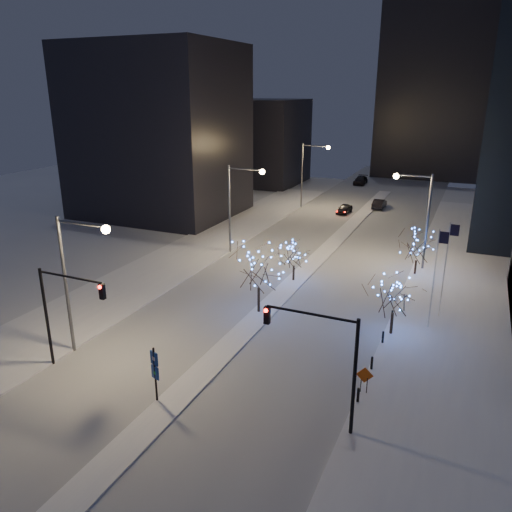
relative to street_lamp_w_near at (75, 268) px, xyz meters
The scene contains 25 objects.
ground 11.23m from the street_lamp_w_near, 12.61° to the right, with size 160.00×160.00×0.00m, color silver.
road 34.80m from the street_lamp_w_near, 74.85° to the left, with size 20.00×130.00×0.02m, color #B2B8C2.
median 30.09m from the street_lamp_w_near, 72.30° to the left, with size 2.00×80.00×0.15m, color white.
east_sidewalk 30.63m from the street_lamp_w_near, 36.94° to the left, with size 10.00×90.00×0.15m, color white.
west_sidewalk 19.77m from the street_lamp_w_near, 105.71° to the left, with size 8.00×90.00×0.15m, color white.
filler_west_near 42.87m from the street_lamp_w_near, 116.64° to the left, with size 22.00×18.00×24.00m, color black.
filler_west_far 70.12m from the street_lamp_w_near, 104.09° to the left, with size 18.00×16.00×16.00m, color black.
horizon_block 92.38m from the street_lamp_w_near, 80.58° to the left, with size 24.00×14.00×42.00m, color black.
street_lamp_w_near is the anchor object (origin of this frame).
street_lamp_w_mid 25.00m from the street_lamp_w_near, 90.00° to the left, with size 4.40×0.56×10.00m.
street_lamp_w_far 50.00m from the street_lamp_w_near, 90.00° to the left, with size 4.40×0.56×10.00m.
street_lamp_east 33.85m from the street_lamp_w_near, 55.81° to the left, with size 3.90×0.56×10.00m.
traffic_signal_west 2.70m from the street_lamp_w_near, 76.04° to the right, with size 5.26×0.43×7.00m.
traffic_signal_east 17.99m from the street_lamp_w_near, ahead, with size 5.26×0.43×7.00m.
flagpoles 27.07m from the street_lamp_w_near, 34.36° to the left, with size 1.35×2.60×8.00m.
bollards 21.57m from the street_lamp_w_near, 22.69° to the left, with size 0.16×12.16×0.90m.
car_near 49.54m from the street_lamp_w_near, 82.73° to the left, with size 1.65×4.10×1.40m, color black.
car_mid 55.59m from the street_lamp_w_near, 79.12° to the left, with size 1.58×4.54×1.49m, color black.
car_far 74.11m from the street_lamp_w_near, 87.64° to the left, with size 2.17×5.33×1.55m, color black.
holiday_tree_median_near 14.37m from the street_lamp_w_near, 52.71° to the left, with size 5.17×5.17×5.94m.
holiday_tree_median_far 21.53m from the street_lamp_w_near, 65.63° to the left, with size 3.40×3.40×4.14m.
holiday_tree_plaza_near 22.97m from the street_lamp_w_near, 31.21° to the left, with size 4.66×4.66×4.65m.
holiday_tree_plaza_far 32.60m from the street_lamp_w_near, 53.15° to the left, with size 4.54×4.54×4.61m.
wayfinding_sign 9.49m from the street_lamp_w_near, 19.09° to the right, with size 0.64×0.29×3.68m.
construction_sign 20.19m from the street_lamp_w_near, ahead, with size 1.06×0.19×1.75m.
Camera 1 is at (15.02, -21.87, 18.02)m, focal length 35.00 mm.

